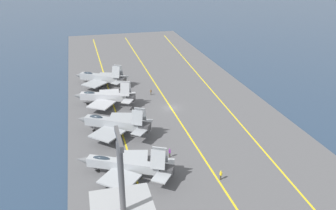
# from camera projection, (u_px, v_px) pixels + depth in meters

# --- Properties ---
(ground_plane) EXTENTS (2000.00, 2000.00, 0.00)m
(ground_plane) POSITION_uv_depth(u_px,v_px,m) (171.00, 109.00, 88.01)
(ground_plane) COLOR navy
(carrier_deck) EXTENTS (178.80, 49.34, 0.40)m
(carrier_deck) POSITION_uv_depth(u_px,v_px,m) (171.00, 109.00, 87.93)
(carrier_deck) COLOR #565659
(carrier_deck) RESTS_ON ground
(deck_stripe_foul_line) EXTENTS (160.68, 9.37, 0.01)m
(deck_stripe_foul_line) POSITION_uv_depth(u_px,v_px,m) (222.00, 103.00, 90.94)
(deck_stripe_foul_line) COLOR yellow
(deck_stripe_foul_line) RESTS_ON carrier_deck
(deck_stripe_centerline) EXTENTS (160.92, 0.36, 0.01)m
(deck_stripe_centerline) POSITION_uv_depth(u_px,v_px,m) (171.00, 108.00, 87.85)
(deck_stripe_centerline) COLOR yellow
(deck_stripe_centerline) RESTS_ON carrier_deck
(deck_stripe_edge_line) EXTENTS (160.92, 1.44, 0.01)m
(deck_stripe_edge_line) POSITION_uv_depth(u_px,v_px,m) (116.00, 114.00, 84.76)
(deck_stripe_edge_line) COLOR yellow
(deck_stripe_edge_line) RESTS_ON carrier_deck
(parked_jet_nearest) EXTENTS (12.83, 17.04, 6.19)m
(parked_jet_nearest) POSITION_uv_depth(u_px,v_px,m) (126.00, 165.00, 60.30)
(parked_jet_nearest) COLOR #9EA3A8
(parked_jet_nearest) RESTS_ON carrier_deck
(parked_jet_second) EXTENTS (13.54, 16.01, 6.63)m
(parked_jet_second) POSITION_uv_depth(u_px,v_px,m) (114.00, 123.00, 73.93)
(parked_jet_second) COLOR #93999E
(parked_jet_second) RESTS_ON carrier_deck
(parked_jet_third) EXTENTS (13.29, 15.82, 6.54)m
(parked_jet_third) POSITION_uv_depth(u_px,v_px,m) (105.00, 97.00, 88.10)
(parked_jet_third) COLOR #A8AAAF
(parked_jet_third) RESTS_ON carrier_deck
(parked_jet_fourth) EXTENTS (13.37, 15.50, 6.51)m
(parked_jet_fourth) POSITION_uv_depth(u_px,v_px,m) (101.00, 78.00, 101.50)
(parked_jet_fourth) COLOR #93999E
(parked_jet_fourth) RESTS_ON carrier_deck
(crew_yellow_vest) EXTENTS (0.46, 0.43, 1.76)m
(crew_yellow_vest) POSITION_uv_depth(u_px,v_px,m) (221.00, 175.00, 59.88)
(crew_yellow_vest) COLOR #383328
(crew_yellow_vest) RESTS_ON carrier_deck
(crew_purple_vest) EXTENTS (0.35, 0.43, 1.83)m
(crew_purple_vest) POSITION_uv_depth(u_px,v_px,m) (170.00, 152.00, 66.43)
(crew_purple_vest) COLOR #383328
(crew_purple_vest) RESTS_ON carrier_deck
(crew_brown_vest) EXTENTS (0.45, 0.45, 1.71)m
(crew_brown_vest) POSITION_uv_depth(u_px,v_px,m) (151.00, 92.00, 95.37)
(crew_brown_vest) COLOR #4C473D
(crew_brown_vest) RESTS_ON carrier_deck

